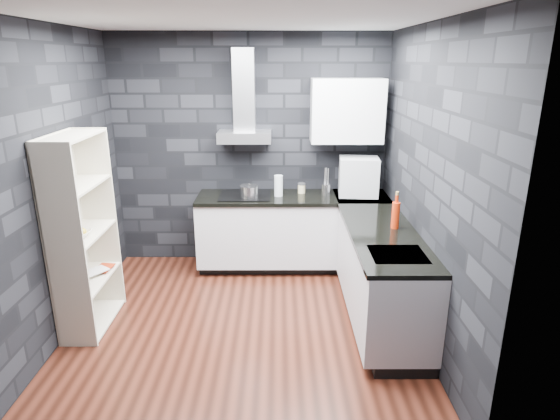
{
  "coord_description": "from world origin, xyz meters",
  "views": [
    {
      "loc": [
        0.34,
        -3.88,
        2.39
      ],
      "look_at": [
        0.35,
        0.45,
        1.0
      ],
      "focal_mm": 30.0,
      "sensor_mm": 36.0,
      "label": 1
    }
  ],
  "objects_px": {
    "utensil_crock": "(326,190)",
    "red_bottle": "(396,215)",
    "glass_vase": "(278,186)",
    "bookshelf": "(83,234)",
    "pot": "(249,192)",
    "storage_jar": "(301,189)",
    "appliance_garage": "(358,177)",
    "fruit_bowl": "(79,233)"
  },
  "relations": [
    {
      "from": "pot",
      "to": "appliance_garage",
      "type": "height_order",
      "value": "appliance_garage"
    },
    {
      "from": "storage_jar",
      "to": "appliance_garage",
      "type": "height_order",
      "value": "appliance_garage"
    },
    {
      "from": "pot",
      "to": "appliance_garage",
      "type": "xyz_separation_m",
      "value": [
        1.24,
        0.1,
        0.15
      ]
    },
    {
      "from": "utensil_crock",
      "to": "bookshelf",
      "type": "distance_m",
      "value": 2.63
    },
    {
      "from": "pot",
      "to": "fruit_bowl",
      "type": "xyz_separation_m",
      "value": [
        -1.43,
        -1.23,
        -0.03
      ]
    },
    {
      "from": "storage_jar",
      "to": "appliance_garage",
      "type": "bearing_deg",
      "value": -9.58
    },
    {
      "from": "bookshelf",
      "to": "storage_jar",
      "type": "bearing_deg",
      "value": 41.52
    },
    {
      "from": "red_bottle",
      "to": "utensil_crock",
      "type": "bearing_deg",
      "value": 115.52
    },
    {
      "from": "glass_vase",
      "to": "bookshelf",
      "type": "distance_m",
      "value": 2.15
    },
    {
      "from": "utensil_crock",
      "to": "bookshelf",
      "type": "relative_size",
      "value": 0.07
    },
    {
      "from": "pot",
      "to": "appliance_garage",
      "type": "relative_size",
      "value": 0.46
    },
    {
      "from": "utensil_crock",
      "to": "pot",
      "type": "bearing_deg",
      "value": -171.82
    },
    {
      "from": "red_bottle",
      "to": "fruit_bowl",
      "type": "relative_size",
      "value": 1.21
    },
    {
      "from": "utensil_crock",
      "to": "red_bottle",
      "type": "height_order",
      "value": "red_bottle"
    },
    {
      "from": "storage_jar",
      "to": "red_bottle",
      "type": "distance_m",
      "value": 1.45
    },
    {
      "from": "bookshelf",
      "to": "fruit_bowl",
      "type": "xyz_separation_m",
      "value": [
        0.0,
        -0.08,
        0.04
      ]
    },
    {
      "from": "pot",
      "to": "appliance_garage",
      "type": "bearing_deg",
      "value": 4.49
    },
    {
      "from": "bookshelf",
      "to": "fruit_bowl",
      "type": "bearing_deg",
      "value": -82.34
    },
    {
      "from": "glass_vase",
      "to": "bookshelf",
      "type": "bearing_deg",
      "value": -144.73
    },
    {
      "from": "appliance_garage",
      "to": "pot",
      "type": "bearing_deg",
      "value": -170.67
    },
    {
      "from": "bookshelf",
      "to": "pot",
      "type": "bearing_deg",
      "value": 46.63
    },
    {
      "from": "utensil_crock",
      "to": "red_bottle",
      "type": "relative_size",
      "value": 0.51
    },
    {
      "from": "pot",
      "to": "appliance_garage",
      "type": "distance_m",
      "value": 1.25
    },
    {
      "from": "red_bottle",
      "to": "fruit_bowl",
      "type": "bearing_deg",
      "value": -175.3
    },
    {
      "from": "pot",
      "to": "glass_vase",
      "type": "bearing_deg",
      "value": 14.96
    },
    {
      "from": "storage_jar",
      "to": "red_bottle",
      "type": "relative_size",
      "value": 0.42
    },
    {
      "from": "pot",
      "to": "storage_jar",
      "type": "bearing_deg",
      "value": 18.95
    },
    {
      "from": "red_bottle",
      "to": "storage_jar",
      "type": "bearing_deg",
      "value": 124.08
    },
    {
      "from": "pot",
      "to": "utensil_crock",
      "type": "height_order",
      "value": "pot"
    },
    {
      "from": "utensil_crock",
      "to": "appliance_garage",
      "type": "xyz_separation_m",
      "value": [
        0.36,
        -0.03,
        0.16
      ]
    },
    {
      "from": "glass_vase",
      "to": "red_bottle",
      "type": "xyz_separation_m",
      "value": [
        1.08,
        -1.08,
        0.0
      ]
    },
    {
      "from": "glass_vase",
      "to": "appliance_garage",
      "type": "relative_size",
      "value": 0.55
    },
    {
      "from": "pot",
      "to": "utensil_crock",
      "type": "distance_m",
      "value": 0.89
    },
    {
      "from": "glass_vase",
      "to": "fruit_bowl",
      "type": "relative_size",
      "value": 1.17
    },
    {
      "from": "appliance_garage",
      "to": "glass_vase",
      "type": "bearing_deg",
      "value": -174.56
    },
    {
      "from": "utensil_crock",
      "to": "appliance_garage",
      "type": "relative_size",
      "value": 0.29
    },
    {
      "from": "bookshelf",
      "to": "appliance_garage",
      "type": "bearing_deg",
      "value": 32.78
    },
    {
      "from": "appliance_garage",
      "to": "red_bottle",
      "type": "xyz_separation_m",
      "value": [
        0.17,
        -1.09,
        -0.1
      ]
    },
    {
      "from": "appliance_garage",
      "to": "fruit_bowl",
      "type": "relative_size",
      "value": 2.12
    },
    {
      "from": "storage_jar",
      "to": "glass_vase",
      "type": "bearing_deg",
      "value": -156.44
    },
    {
      "from": "appliance_garage",
      "to": "fruit_bowl",
      "type": "bearing_deg",
      "value": -148.71
    },
    {
      "from": "glass_vase",
      "to": "appliance_garage",
      "type": "bearing_deg",
      "value": 0.59
    }
  ]
}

